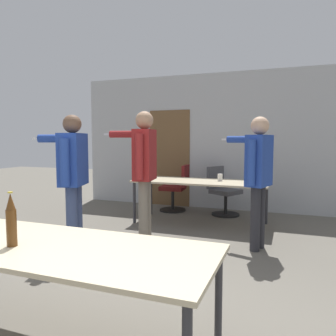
# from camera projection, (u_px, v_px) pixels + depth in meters

# --- Properties ---
(back_wall) EXTENTS (6.09, 0.12, 2.77)m
(back_wall) POSITION_uv_depth(u_px,v_px,m) (219.00, 142.00, 6.70)
(back_wall) COLOR #B2B5B7
(back_wall) RESTS_ON ground_plane
(conference_table_near) EXTENTS (2.30, 0.83, 0.73)m
(conference_table_near) POSITION_uv_depth(u_px,v_px,m) (47.00, 252.00, 2.19)
(conference_table_near) COLOR #C6B793
(conference_table_near) RESTS_ON ground_plane
(conference_table_far) EXTENTS (2.24, 0.84, 0.73)m
(conference_table_far) POSITION_uv_depth(u_px,v_px,m) (200.00, 184.00, 5.52)
(conference_table_far) COLOR #C6B793
(conference_table_far) RESTS_ON ground_plane
(person_left_plaid) EXTENTS (0.91, 0.65, 1.74)m
(person_left_plaid) POSITION_uv_depth(u_px,v_px,m) (72.00, 169.00, 4.18)
(person_left_plaid) COLOR #3D4C75
(person_left_plaid) RESTS_ON ground_plane
(person_right_polo) EXTENTS (0.87, 0.62, 1.81)m
(person_right_polo) POSITION_uv_depth(u_px,v_px,m) (144.00, 163.00, 4.46)
(person_right_polo) COLOR slate
(person_right_polo) RESTS_ON ground_plane
(person_far_watching) EXTENTS (0.73, 0.74, 1.72)m
(person_far_watching) POSITION_uv_depth(u_px,v_px,m) (258.00, 169.00, 4.20)
(person_far_watching) COLOR #28282D
(person_far_watching) RESTS_ON ground_plane
(office_chair_far_left) EXTENTS (0.67, 0.64, 0.91)m
(office_chair_far_left) POSITION_uv_depth(u_px,v_px,m) (223.00, 193.00, 6.21)
(office_chair_far_left) COLOR black
(office_chair_far_left) RESTS_ON ground_plane
(office_chair_near_pushed) EXTENTS (0.57, 0.52, 0.93)m
(office_chair_near_pushed) POSITION_uv_depth(u_px,v_px,m) (176.00, 190.00, 6.52)
(office_chair_near_pushed) COLOR black
(office_chair_near_pushed) RESTS_ON ground_plane
(beer_bottle) EXTENTS (0.07, 0.07, 0.36)m
(beer_bottle) POSITION_uv_depth(u_px,v_px,m) (11.00, 221.00, 2.12)
(beer_bottle) COLOR #563314
(beer_bottle) RESTS_ON conference_table_near
(drink_cup) EXTENTS (0.08, 0.08, 0.12)m
(drink_cup) POSITION_uv_depth(u_px,v_px,m) (220.00, 177.00, 5.49)
(drink_cup) COLOR silver
(drink_cup) RESTS_ON conference_table_far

